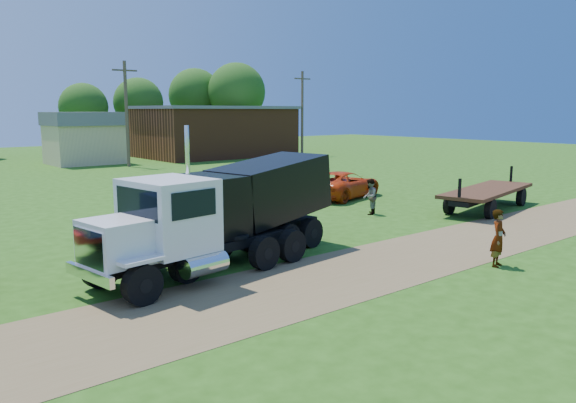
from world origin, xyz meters
TOP-DOWN VIEW (x-y plane):
  - ground at (0.00, 0.00)m, footprint 140.00×140.00m
  - dirt_track at (0.00, 0.00)m, footprint 120.00×4.20m
  - white_semi_tractor at (-7.07, 2.49)m, footprint 7.43×3.31m
  - black_dump_truck at (-3.84, 3.70)m, footprint 7.71×3.40m
  - orange_pickup at (7.78, 10.55)m, footprint 5.80×3.78m
  - flatbed_trailer at (10.51, 3.32)m, footprint 7.62×3.65m
  - spectator_a at (1.55, -2.46)m, footprint 0.75×0.61m
  - spectator_b at (5.10, 6.11)m, footprint 1.03×0.98m
  - brick_building at (18.00, 40.00)m, footprint 15.40×10.40m
  - tan_shed at (4.00, 40.00)m, footprint 6.20×5.40m
  - utility_poles at (6.00, 35.00)m, footprint 42.20×0.28m
  - tree_row at (7.28, 51.75)m, footprint 55.40×13.08m

SIDE VIEW (x-z plane):
  - ground at x=0.00m, z-range 0.00..0.00m
  - dirt_track at x=0.00m, z-range 0.00..0.01m
  - orange_pickup at x=7.78m, z-range 0.00..1.49m
  - flatbed_trailer at x=10.51m, z-range -0.13..1.74m
  - spectator_b at x=5.10m, z-range 0.00..1.68m
  - spectator_a at x=1.55m, z-range 0.00..1.80m
  - white_semi_tractor at x=-7.07m, z-range -0.70..3.70m
  - black_dump_truck at x=-3.84m, z-range 0.16..3.43m
  - tan_shed at x=4.00m, z-range 0.07..4.77m
  - brick_building at x=18.00m, z-range 0.01..5.31m
  - utility_poles at x=6.00m, z-range 0.21..9.21m
  - tree_row at x=7.28m, z-range 1.06..11.92m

